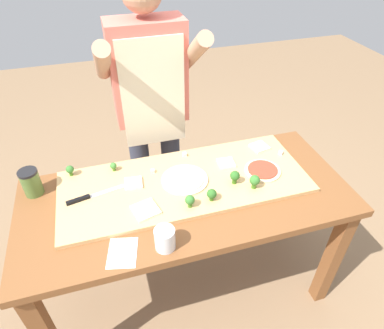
# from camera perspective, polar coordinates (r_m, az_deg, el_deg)

# --- Properties ---
(ground_plane) EXTENTS (8.00, 8.00, 0.00)m
(ground_plane) POSITION_cam_1_polar(r_m,az_deg,el_deg) (2.24, -0.65, -19.78)
(ground_plane) COLOR #896B4C
(prep_table) EXTENTS (1.59, 0.70, 0.78)m
(prep_table) POSITION_cam_1_polar(r_m,az_deg,el_deg) (1.71, -0.81, -7.92)
(prep_table) COLOR brown
(prep_table) RESTS_ON ground
(cutting_board) EXTENTS (1.23, 0.49, 0.02)m
(cutting_board) POSITION_cam_1_polar(r_m,az_deg,el_deg) (1.68, -1.24, -2.98)
(cutting_board) COLOR tan
(cutting_board) RESTS_ON prep_table
(chefs_knife) EXTENTS (0.27, 0.08, 0.02)m
(chefs_knife) POSITION_cam_1_polar(r_m,az_deg,el_deg) (1.65, -17.35, -5.31)
(chefs_knife) COLOR #B7BABF
(chefs_knife) RESTS_ON cutting_board
(pizza_whole_white_garlic) EXTENTS (0.23, 0.23, 0.02)m
(pizza_whole_white_garlic) POSITION_cam_1_polar(r_m,az_deg,el_deg) (1.67, -1.25, -2.55)
(pizza_whole_white_garlic) COLOR beige
(pizza_whole_white_garlic) RESTS_ON cutting_board
(pizza_whole_tomato_red) EXTENTS (0.19, 0.19, 0.02)m
(pizza_whole_tomato_red) POSITION_cam_1_polar(r_m,az_deg,el_deg) (1.76, 11.93, -0.98)
(pizza_whole_tomato_red) COLOR beige
(pizza_whole_tomato_red) RESTS_ON cutting_board
(pizza_slice_far_left) EXTENTS (0.09, 0.09, 0.01)m
(pizza_slice_far_left) POSITION_cam_1_polar(r_m,az_deg,el_deg) (1.67, -9.94, -3.15)
(pizza_slice_far_left) COLOR silver
(pizza_slice_far_left) RESTS_ON cutting_board
(pizza_slice_far_right) EXTENTS (0.13, 0.13, 0.01)m
(pizza_slice_far_right) POSITION_cam_1_polar(r_m,az_deg,el_deg) (1.53, -7.92, -7.67)
(pizza_slice_far_right) COLOR silver
(pizza_slice_far_right) RESTS_ON cutting_board
(pizza_slice_near_left) EXTENTS (0.11, 0.11, 0.01)m
(pizza_slice_near_left) POSITION_cam_1_polar(r_m,az_deg,el_deg) (1.93, 11.43, 2.97)
(pizza_slice_near_left) COLOR silver
(pizza_slice_near_left) RESTS_ON cutting_board
(pizza_slice_near_right) EXTENTS (0.09, 0.09, 0.01)m
(pizza_slice_near_right) POSITION_cam_1_polar(r_m,az_deg,el_deg) (1.78, 5.83, 0.23)
(pizza_slice_near_right) COLOR silver
(pizza_slice_near_right) RESTS_ON cutting_board
(broccoli_floret_front_mid) EXTENTS (0.04, 0.04, 0.06)m
(broccoli_floret_front_mid) POSITION_cam_1_polar(r_m,az_deg,el_deg) (1.79, -20.08, -0.86)
(broccoli_floret_front_mid) COLOR #3F7220
(broccoli_floret_front_mid) RESTS_ON cutting_board
(broccoli_floret_back_left) EXTENTS (0.05, 0.05, 0.07)m
(broccoli_floret_back_left) POSITION_cam_1_polar(r_m,az_deg,el_deg) (1.63, 10.63, -2.73)
(broccoli_floret_back_left) COLOR #3F7220
(broccoli_floret_back_left) RESTS_ON cutting_board
(broccoli_floret_front_left) EXTENTS (0.03, 0.03, 0.05)m
(broccoli_floret_front_left) POSITION_cam_1_polar(r_m,az_deg,el_deg) (1.76, -13.25, -0.27)
(broccoli_floret_front_left) COLOR #487A23
(broccoli_floret_front_left) RESTS_ON cutting_board
(broccoli_floret_center_right) EXTENTS (0.05, 0.05, 0.06)m
(broccoli_floret_center_right) POSITION_cam_1_polar(r_m,az_deg,el_deg) (1.55, 3.38, -5.08)
(broccoli_floret_center_right) COLOR #366618
(broccoli_floret_center_right) RESTS_ON cutting_board
(broccoli_floret_center_left) EXTENTS (0.05, 0.05, 0.06)m
(broccoli_floret_center_left) POSITION_cam_1_polar(r_m,az_deg,el_deg) (1.51, -0.36, -6.13)
(broccoli_floret_center_left) COLOR #3F7220
(broccoli_floret_center_left) RESTS_ON cutting_board
(broccoli_floret_front_right) EXTENTS (0.05, 0.05, 0.07)m
(broccoli_floret_front_right) POSITION_cam_1_polar(r_m,az_deg,el_deg) (1.64, 7.32, -2.00)
(broccoli_floret_front_right) COLOR #366618
(broccoli_floret_front_right) RESTS_ON cutting_board
(cheese_crumble_a) EXTENTS (0.02, 0.02, 0.02)m
(cheese_crumble_a) POSITION_cam_1_polar(r_m,az_deg,el_deg) (1.82, -1.30, 1.72)
(cheese_crumble_a) COLOR white
(cheese_crumble_a) RESTS_ON cutting_board
(cheese_crumble_b) EXTENTS (0.03, 0.03, 0.02)m
(cheese_crumble_b) POSITION_cam_1_polar(r_m,az_deg,el_deg) (1.90, 14.86, 1.95)
(cheese_crumble_b) COLOR white
(cheese_crumble_b) RESTS_ON cutting_board
(cheese_crumble_c) EXTENTS (0.02, 0.02, 0.02)m
(cheese_crumble_c) POSITION_cam_1_polar(r_m,az_deg,el_deg) (1.72, -6.71, -1.13)
(cheese_crumble_c) COLOR silver
(cheese_crumble_c) RESTS_ON cutting_board
(flour_cup) EXTENTS (0.09, 0.09, 0.10)m
(flour_cup) POSITION_cam_1_polar(r_m,az_deg,el_deg) (1.39, -4.63, -12.65)
(flour_cup) COLOR white
(flour_cup) RESTS_ON prep_table
(sauce_jar) EXTENTS (0.09, 0.09, 0.14)m
(sauce_jar) POSITION_cam_1_polar(r_m,az_deg,el_deg) (1.76, -25.73, -2.75)
(sauce_jar) COLOR #517033
(sauce_jar) RESTS_ON prep_table
(recipe_note) EXTENTS (0.15, 0.17, 0.00)m
(recipe_note) POSITION_cam_1_polar(r_m,az_deg,el_deg) (1.43, -11.77, -14.50)
(recipe_note) COLOR white
(recipe_note) RESTS_ON prep_table
(cook_center) EXTENTS (0.54, 0.39, 1.67)m
(cook_center) POSITION_cam_1_polar(r_m,az_deg,el_deg) (1.95, -6.98, 10.47)
(cook_center) COLOR #333847
(cook_center) RESTS_ON ground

